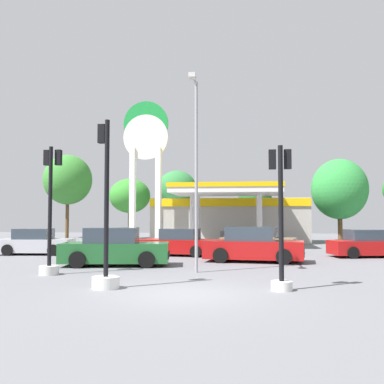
% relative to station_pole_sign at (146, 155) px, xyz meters
% --- Properties ---
extents(ground_plane, '(90.00, 90.00, 0.00)m').
position_rel_station_pole_sign_xyz_m(ground_plane, '(5.94, -21.21, -6.80)').
color(ground_plane, slate).
rests_on(ground_plane, ground).
extents(gas_station, '(12.39, 11.32, 4.30)m').
position_rel_station_pole_sign_xyz_m(gas_station, '(6.28, 2.99, -4.78)').
color(gas_station, '#ADA89E').
rests_on(gas_station, ground).
extents(station_pole_sign, '(3.47, 0.56, 10.95)m').
position_rel_station_pole_sign_xyz_m(station_pole_sign, '(0.00, 0.00, 0.00)').
color(station_pole_sign, white).
rests_on(station_pole_sign, ground).
extents(car_0, '(4.23, 2.43, 1.43)m').
position_rel_station_pole_sign_xyz_m(car_0, '(13.94, -9.05, -6.16)').
color(car_0, black).
rests_on(car_0, ground).
extents(car_1, '(4.25, 2.30, 1.45)m').
position_rel_station_pole_sign_xyz_m(car_1, '(3.97, -9.36, -6.15)').
color(car_1, black).
rests_on(car_1, ground).
extents(car_3, '(4.15, 2.15, 1.43)m').
position_rel_station_pole_sign_xyz_m(car_3, '(-3.98, -9.68, -6.15)').
color(car_3, black).
rests_on(car_3, ground).
extents(car_4, '(4.77, 2.56, 1.63)m').
position_rel_station_pole_sign_xyz_m(car_4, '(2.05, -14.63, -6.07)').
color(car_4, black).
rests_on(car_4, ground).
extents(car_5, '(4.47, 2.65, 1.50)m').
position_rel_station_pole_sign_xyz_m(car_5, '(8.33, -7.36, -6.12)').
color(car_5, black).
rests_on(car_5, ground).
extents(car_6, '(4.75, 2.51, 1.63)m').
position_rel_station_pole_sign_xyz_m(car_6, '(7.96, -12.22, -6.06)').
color(car_6, black).
rests_on(car_6, ground).
extents(traffic_signal_0, '(0.80, 0.80, 4.98)m').
position_rel_station_pole_sign_xyz_m(traffic_signal_0, '(3.55, -20.59, -5.55)').
color(traffic_signal_0, silver).
rests_on(traffic_signal_0, ground).
extents(traffic_signal_1, '(0.65, 0.66, 4.16)m').
position_rel_station_pole_sign_xyz_m(traffic_signal_1, '(8.66, -20.29, -5.00)').
color(traffic_signal_1, silver).
rests_on(traffic_signal_1, ground).
extents(traffic_signal_2, '(0.70, 0.71, 4.67)m').
position_rel_station_pole_sign_xyz_m(traffic_signal_2, '(0.57, -17.80, -5.11)').
color(traffic_signal_2, silver).
rests_on(traffic_signal_2, ground).
extents(tree_0, '(4.76, 4.76, 8.21)m').
position_rel_station_pole_sign_xyz_m(tree_0, '(-9.96, 9.08, -1.07)').
color(tree_0, brown).
rests_on(tree_0, ground).
extents(tree_1, '(3.88, 3.88, 5.70)m').
position_rel_station_pole_sign_xyz_m(tree_1, '(-3.40, 8.16, -2.75)').
color(tree_1, brown).
rests_on(tree_1, ground).
extents(tree_2, '(3.46, 3.46, 6.27)m').
position_rel_station_pole_sign_xyz_m(tree_2, '(1.36, 6.79, -2.10)').
color(tree_2, brown).
rests_on(tree_2, ground).
extents(tree_3, '(3.13, 3.13, 5.19)m').
position_rel_station_pole_sign_xyz_m(tree_3, '(8.40, 8.75, -3.16)').
color(tree_3, brown).
rests_on(tree_3, ground).
extents(tree_4, '(4.79, 4.79, 7.07)m').
position_rel_station_pole_sign_xyz_m(tree_4, '(15.59, 6.49, -2.35)').
color(tree_4, brown).
rests_on(tree_4, ground).
extents(corner_streetlamp, '(0.24, 1.48, 7.29)m').
position_rel_station_pole_sign_xyz_m(corner_streetlamp, '(5.78, -16.70, -2.45)').
color(corner_streetlamp, gray).
rests_on(corner_streetlamp, ground).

